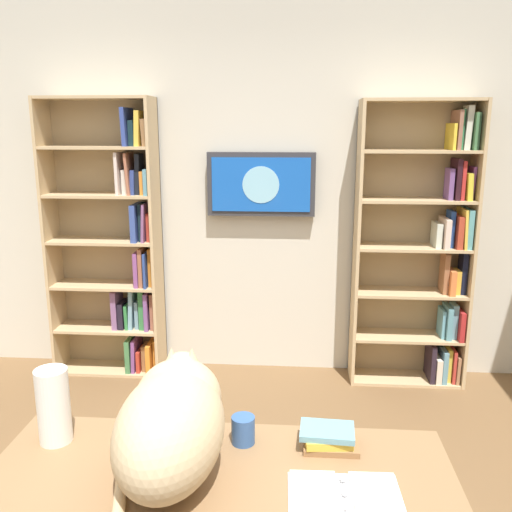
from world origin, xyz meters
name	(u,v)px	position (x,y,z in m)	size (l,w,h in m)	color
wall_back	(257,192)	(0.00, -2.23, 1.35)	(4.52, 0.06, 2.70)	beige
bookshelf_left	(426,250)	(-1.20, -2.06, 0.97)	(0.80, 0.28, 2.00)	tan
bookshelf_right	(117,246)	(1.01, -2.06, 0.96)	(0.80, 0.28, 2.02)	tan
wall_mounted_tv	(261,184)	(-0.04, -2.15, 1.42)	(0.77, 0.07, 0.45)	#333338
cat	(173,421)	(0.07, 0.26, 0.94)	(0.32, 0.69, 0.35)	#D1B284
open_binder	(345,496)	(-0.45, 0.35, 0.77)	(0.34, 0.23, 0.02)	white
paper_towel_roll	(53,406)	(0.52, 0.12, 0.89)	(0.11, 0.11, 0.26)	white
coffee_mug	(243,430)	(-0.12, 0.08, 0.81)	(0.08, 0.08, 0.10)	#335999
desk_book_stack	(328,438)	(-0.41, 0.09, 0.79)	(0.20, 0.14, 0.07)	#996B42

